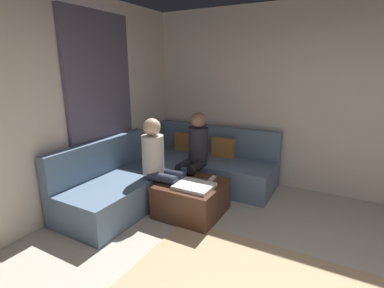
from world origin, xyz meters
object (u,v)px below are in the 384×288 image
sectional_couch (173,173)px  person_on_couch_back (195,151)px  game_remote (212,178)px  coffee_mug (184,171)px  ottoman (192,198)px  person_on_couch_side (159,161)px

sectional_couch → person_on_couch_back: 0.51m
sectional_couch → person_on_couch_back: bearing=9.4°
game_remote → person_on_couch_back: person_on_couch_back is taller
game_remote → coffee_mug: bearing=-174.3°
sectional_couch → ottoman: bearing=-39.4°
coffee_mug → game_remote: coffee_mug is taller
sectional_couch → coffee_mug: 0.49m
person_on_couch_side → sectional_couch: bearing=-165.1°
sectional_couch → game_remote: (0.75, -0.25, 0.15)m
coffee_mug → person_on_couch_side: (-0.20, -0.27, 0.19)m
ottoman → person_on_couch_side: 0.62m
sectional_couch → coffee_mug: sectional_couch is taller
person_on_couch_back → person_on_couch_side: bearing=73.2°
coffee_mug → person_on_couch_back: 0.39m
person_on_couch_back → person_on_couch_side: same height
ottoman → game_remote: size_ratio=5.07×
ottoman → coffee_mug: 0.38m
sectional_couch → game_remote: 0.80m
ottoman → person_on_couch_side: (-0.42, -0.09, 0.45)m
sectional_couch → coffee_mug: size_ratio=26.84×
coffee_mug → person_on_couch_back: (-0.02, 0.34, 0.19)m
game_remote → person_on_couch_side: person_on_couch_side is taller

